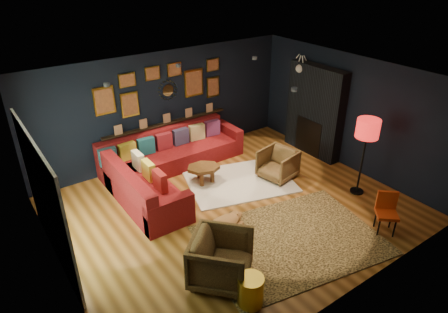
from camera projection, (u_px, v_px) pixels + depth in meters
floor at (233, 208)px, 7.93m from camera, size 6.50×6.50×0.00m
room_walls at (234, 136)px, 7.20m from camera, size 6.50×6.50×6.50m
sectional at (163, 167)px, 8.78m from camera, size 3.41×2.69×0.86m
ledge at (167, 123)px, 9.45m from camera, size 3.20×0.12×0.04m
gallery_wall at (163, 87)px, 9.06m from camera, size 3.15×0.04×1.02m
sunburst_mirror at (168, 90)px, 9.17m from camera, size 0.47×0.16×0.47m
fireplace at (314, 114)px, 9.69m from camera, size 0.31×1.60×2.20m
deer_head at (305, 67)px, 9.60m from camera, size 0.50×0.28×0.45m
sliding_door at (46, 201)px, 6.22m from camera, size 0.06×2.80×2.20m
ceiling_spots at (209, 73)px, 7.33m from camera, size 3.30×2.50×0.06m
shag_rug at (240, 182)px, 8.82m from camera, size 2.60×2.19×0.03m
leopard_rug at (291, 240)px, 7.06m from camera, size 3.43×2.73×0.02m
coffee_table at (204, 169)px, 8.68m from camera, size 0.89×0.78×0.37m
pouf at (145, 192)px, 8.11m from camera, size 0.49×0.49×0.32m
armchair_left at (221, 257)px, 6.03m from camera, size 1.19×1.19×0.90m
armchair_right at (278, 163)px, 8.84m from camera, size 0.81×0.84×0.74m
gold_stool at (251, 291)px, 5.71m from camera, size 0.38×0.38×0.48m
orange_chair at (387, 209)px, 7.14m from camera, size 0.51×0.51×0.77m
floor_lamp at (367, 132)px, 7.83m from camera, size 0.46×0.46×1.66m
dog at (221, 224)px, 7.14m from camera, size 1.31×0.83×0.38m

